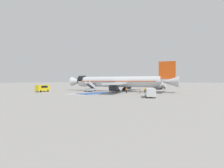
{
  "coord_description": "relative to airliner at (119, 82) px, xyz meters",
  "views": [
    {
      "loc": [
        35.79,
        -51.34,
        3.92
      ],
      "look_at": [
        -2.92,
        0.03,
        2.63
      ],
      "focal_mm": 28.0,
      "sensor_mm": 36.0,
      "label": 1
    }
  ],
  "objects": [
    {
      "name": "apron_walkway_bar_0",
      "position": [
        -4.82,
        -18.27,
        -3.45
      ],
      "size": [
        0.44,
        3.6,
        0.01
      ],
      "primitive_type": "cube",
      "color": "silver",
      "rests_on": "ground_plane"
    },
    {
      "name": "baggage_cart",
      "position": [
        3.34,
        -6.04,
        -3.2
      ],
      "size": [
        1.69,
        2.71,
        0.87
      ],
      "rotation": [
        0.0,
        0.0,
        0.07
      ],
      "color": "gray",
      "rests_on": "ground_plane"
    },
    {
      "name": "ground_plane",
      "position": [
        0.16,
        -0.29,
        -3.46
      ],
      "size": [
        600.0,
        600.0,
        0.0
      ],
      "primitive_type": "plane",
      "color": "gray"
    },
    {
      "name": "apron_walkway_bar_1",
      "position": [
        -3.62,
        -18.27,
        -3.45
      ],
      "size": [
        0.44,
        3.6,
        0.01
      ],
      "primitive_type": "cube",
      "color": "silver",
      "rests_on": "ground_plane"
    },
    {
      "name": "service_van_0",
      "position": [
        -19.55,
        -17.96,
        -2.07
      ],
      "size": [
        2.64,
        5.1,
        2.35
      ],
      "rotation": [
        0.0,
        0.0,
        0.16
      ],
      "color": "yellow",
      "rests_on": "ground_plane"
    },
    {
      "name": "apron_walkway_bar_2",
      "position": [
        -2.42,
        -18.27,
        -3.45
      ],
      "size": [
        0.44,
        3.6,
        0.01
      ],
      "primitive_type": "cube",
      "color": "silver",
      "rests_on": "ground_plane"
    },
    {
      "name": "traffic_cone_1",
      "position": [
        -2.43,
        -8.55,
        -3.2
      ],
      "size": [
        0.46,
        0.46,
        0.52
      ],
      "color": "orange",
      "rests_on": "ground_plane"
    },
    {
      "name": "apron_walkway_bar_4",
      "position": [
        -0.02,
        -18.27,
        -3.45
      ],
      "size": [
        0.44,
        3.6,
        0.01
      ],
      "primitive_type": "cube",
      "color": "silver",
      "rests_on": "ground_plane"
    },
    {
      "name": "apron_walkway_bar_5",
      "position": [
        1.18,
        -18.27,
        -3.45
      ],
      "size": [
        0.44,
        3.6,
        0.01
      ],
      "primitive_type": "cube",
      "color": "silver",
      "rests_on": "ground_plane"
    },
    {
      "name": "fuel_tanker",
      "position": [
        6.06,
        23.63,
        -1.66
      ],
      "size": [
        3.07,
        9.36,
        3.54
      ],
      "rotation": [
        0.0,
        0.0,
        0.06
      ],
      "color": "#38383D",
      "rests_on": "ground_plane"
    },
    {
      "name": "ground_crew_1",
      "position": [
        10.53,
        -3.56,
        -2.54
      ],
      "size": [
        0.34,
        0.48,
        1.61
      ],
      "rotation": [
        0.0,
        0.0,
        5.0
      ],
      "color": "#2D2D33",
      "rests_on": "ground_plane"
    },
    {
      "name": "ground_crew_2",
      "position": [
        6.44,
        -4.95,
        -2.45
      ],
      "size": [
        0.45,
        0.28,
        1.75
      ],
      "rotation": [
        0.0,
        0.0,
        3.03
      ],
      "color": "#191E38",
      "rests_on": "ground_plane"
    },
    {
      "name": "apron_walkway_bar_3",
      "position": [
        -1.22,
        -18.27,
        -3.45
      ],
      "size": [
        0.44,
        3.6,
        0.01
      ],
      "primitive_type": "cube",
      "color": "silver",
      "rests_on": "ground_plane"
    },
    {
      "name": "boarding_stairs_forward",
      "position": [
        -7.83,
        -6.45,
        -2.5
      ],
      "size": [
        3.27,
        5.54,
        3.75
      ],
      "rotation": [
        0.0,
        0.0,
        0.24
      ],
      "color": "#ADB2BA",
      "rests_on": "ground_plane"
    },
    {
      "name": "ground_crew_0",
      "position": [
        10.44,
        -0.27,
        -2.52
      ],
      "size": [
        0.38,
        0.49,
        1.64
      ],
      "rotation": [
        0.0,
        0.0,
        4.33
      ],
      "color": "black",
      "rests_on": "ground_plane"
    },
    {
      "name": "apron_walkway_bar_6",
      "position": [
        2.38,
        -18.27,
        -3.45
      ],
      "size": [
        0.44,
        3.6,
        0.01
      ],
      "primitive_type": "cube",
      "color": "silver",
      "rests_on": "ground_plane"
    },
    {
      "name": "traffic_cone_0",
      "position": [
        -3.06,
        -8.06,
        -3.14
      ],
      "size": [
        0.56,
        0.56,
        0.62
      ],
      "color": "orange",
      "rests_on": "ground_plane"
    },
    {
      "name": "airliner",
      "position": [
        0.0,
        0.0,
        0.0
      ],
      "size": [
        40.32,
        32.25,
        10.1
      ],
      "rotation": [
        0.0,
        0.0,
        1.81
      ],
      "color": "silver",
      "rests_on": "ground_plane"
    },
    {
      "name": "apron_stand_patch_blue",
      "position": [
        -0.62,
        -11.87,
        -3.45
      ],
      "size": [
        5.67,
        11.99,
        0.01
      ],
      "primitive_type": "cube",
      "color": "#2856A8",
      "rests_on": "ground_plane"
    },
    {
      "name": "apron_leadline_yellow",
      "position": [
        -0.62,
        -0.15,
        -3.45
      ],
      "size": [
        72.81,
        17.83,
        0.01
      ],
      "primitive_type": "cube",
      "rotation": [
        0.0,
        0.0,
        1.81
      ],
      "color": "gold",
      "rests_on": "ground_plane"
    },
    {
      "name": "service_van_1",
      "position": [
        18.66,
        -13.96,
        -2.19
      ],
      "size": [
        4.43,
        5.54,
        2.11
      ],
      "rotation": [
        0.0,
        0.0,
        0.54
      ],
      "color": "silver",
      "rests_on": "ground_plane"
    }
  ]
}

